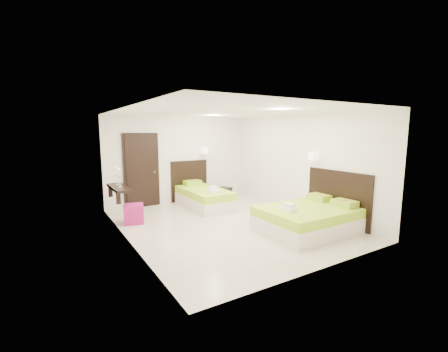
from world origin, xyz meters
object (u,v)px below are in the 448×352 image
bed_single (203,196)px  bed_double (310,217)px  ottoman (134,214)px  nightstand (224,193)px

bed_single → bed_double: (1.02, -3.13, -0.00)m
bed_single → bed_double: size_ratio=1.00×
bed_double → ottoman: bed_double is taller
bed_single → nightstand: bed_single is taller
bed_double → nightstand: (0.01, 3.63, -0.11)m
nightstand → ottoman: ottoman is taller
bed_single → ottoman: bearing=-164.9°
nightstand → ottoman: bearing=174.5°
ottoman → bed_double: bearing=-39.0°
bed_single → ottoman: 2.22m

